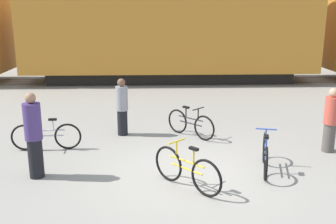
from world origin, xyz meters
The scene contains 11 objects.
ground_plane centered at (0.00, 0.00, 0.00)m, with size 80.00×80.00×0.00m, color gray.
freight_train centered at (0.00, 11.28, 2.80)m, with size 43.14×3.10×5.37m.
rail_near centered at (0.00, 10.56, 0.01)m, with size 55.14×0.07×0.01m, color #4C4238.
rail_far centered at (0.00, 11.99, 0.01)m, with size 55.14×0.07×0.01m, color #4C4238.
bicycle_blue centered at (1.64, 0.12, 0.38)m, with size 0.52×1.67×0.89m.
bicycle_black centered at (0.22, 2.55, 0.37)m, with size 1.20×1.22×0.86m.
bicycle_silver centered at (-3.50, 1.62, 0.36)m, with size 1.74×0.46×0.84m.
bicycle_yellow centered at (-0.16, -0.70, 0.39)m, with size 1.23×1.32×0.93m.
person_in_purple centered at (-3.28, -0.05, 0.92)m, with size 0.36×0.36×1.83m.
person_in_red centered at (3.55, 1.25, 0.80)m, with size 0.35×0.35×1.61m.
person_in_grey centered at (-1.68, 2.78, 0.81)m, with size 0.33×0.33×1.61m.
Camera 1 is at (-0.78, -7.87, 3.47)m, focal length 42.00 mm.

